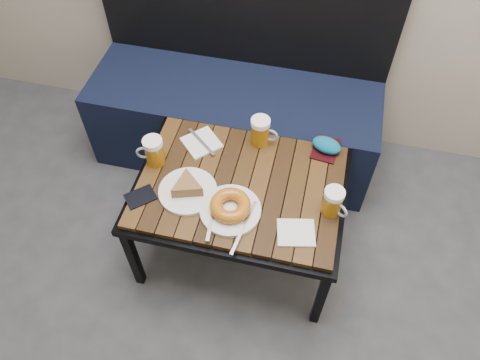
% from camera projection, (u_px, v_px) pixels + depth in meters
% --- Properties ---
extents(bench, '(1.40, 0.50, 0.95)m').
position_uv_depth(bench, '(235.00, 112.00, 2.37)').
color(bench, black).
rests_on(bench, ground).
extents(cafe_table, '(0.84, 0.62, 0.47)m').
position_uv_depth(cafe_table, '(240.00, 191.00, 1.88)').
color(cafe_table, black).
rests_on(cafe_table, ground).
extents(beer_mug_left, '(0.12, 0.09, 0.13)m').
position_uv_depth(beer_mug_left, '(154.00, 151.00, 1.86)').
color(beer_mug_left, '#965F0C').
rests_on(beer_mug_left, cafe_table).
extents(beer_mug_centre, '(0.12, 0.08, 0.13)m').
position_uv_depth(beer_mug_centre, '(261.00, 131.00, 1.93)').
color(beer_mug_centre, '#965F0C').
rests_on(beer_mug_centre, cafe_table).
extents(beer_mug_right, '(0.11, 0.10, 0.12)m').
position_uv_depth(beer_mug_right, '(333.00, 202.00, 1.72)').
color(beer_mug_right, '#965F0C').
rests_on(beer_mug_right, cafe_table).
extents(plate_pie, '(0.23, 0.23, 0.06)m').
position_uv_depth(plate_pie, '(187.00, 188.00, 1.80)').
color(plate_pie, white).
rests_on(plate_pie, cafe_table).
extents(plate_bagel, '(0.23, 0.30, 0.06)m').
position_uv_depth(plate_bagel, '(230.00, 208.00, 1.74)').
color(plate_bagel, white).
rests_on(plate_bagel, cafe_table).
extents(napkin_left, '(0.19, 0.19, 0.01)m').
position_uv_depth(napkin_left, '(201.00, 143.00, 1.97)').
color(napkin_left, white).
rests_on(napkin_left, cafe_table).
extents(napkin_right, '(0.16, 0.14, 0.01)m').
position_uv_depth(napkin_right, '(296.00, 233.00, 1.70)').
color(napkin_right, white).
rests_on(napkin_right, cafe_table).
extents(passport_navy, '(0.14, 0.14, 0.01)m').
position_uv_depth(passport_navy, '(140.00, 197.00, 1.80)').
color(passport_navy, black).
rests_on(passport_navy, cafe_table).
extents(passport_burgundy, '(0.12, 0.15, 0.01)m').
position_uv_depth(passport_burgundy, '(325.00, 149.00, 1.95)').
color(passport_burgundy, black).
rests_on(passport_burgundy, cafe_table).
extents(knit_pouch, '(0.14, 0.12, 0.05)m').
position_uv_depth(knit_pouch, '(327.00, 145.00, 1.93)').
color(knit_pouch, '#05558B').
rests_on(knit_pouch, cafe_table).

